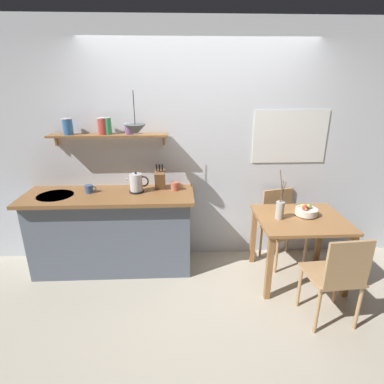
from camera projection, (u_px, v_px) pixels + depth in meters
ground_plane at (202, 280)px, 3.39m from camera, size 14.00×14.00×0.00m
back_wall at (217, 147)px, 3.54m from camera, size 6.80×0.11×2.70m
kitchen_counter at (112, 231)px, 3.48m from camera, size 1.83×0.63×0.93m
wall_shelf at (102, 131)px, 3.27m from camera, size 1.27×0.20×0.31m
dining_table at (300, 228)px, 3.24m from camera, size 0.90×0.77×0.73m
dining_chair_near at (337, 275)px, 2.63m from camera, size 0.46×0.43×0.90m
dining_chair_far at (281, 223)px, 3.65m from camera, size 0.53×0.52×0.86m
fruit_bowl at (306, 211)px, 3.24m from camera, size 0.23×0.23×0.13m
twig_vase at (280, 210)px, 3.15m from camera, size 0.09×0.09×0.53m
electric_kettle at (137, 183)px, 3.33m from camera, size 0.24×0.16×0.23m
knife_block at (160, 179)px, 3.44m from camera, size 0.11×0.18×0.29m
coffee_mug_by_sink at (89, 189)px, 3.33m from camera, size 0.12×0.09×0.09m
coffee_mug_spare at (175, 186)px, 3.41m from camera, size 0.13×0.09×0.09m
pendant_lamp at (135, 130)px, 3.02m from camera, size 0.22×0.22×0.42m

